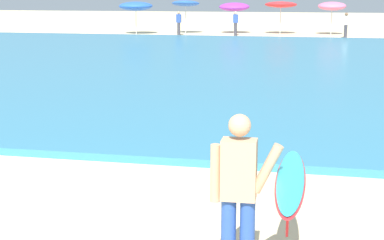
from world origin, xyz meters
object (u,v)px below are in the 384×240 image
surfer_with_board (262,186)px  beachgoer_near_row_mid (236,23)px  beach_umbrella_0 (136,6)px  beach_umbrella_4 (332,6)px  beachgoer_near_row_left (179,22)px  beach_umbrella_1 (186,3)px  beach_umbrella_3 (281,5)px  beachgoer_near_row_right (346,25)px  beach_umbrella_2 (234,7)px

surfer_with_board → beachgoer_near_row_mid: 34.35m
surfer_with_board → beach_umbrella_0: beach_umbrella_0 is taller
beach_umbrella_0 → beach_umbrella_4: beach_umbrella_4 is taller
surfer_with_board → beachgoer_near_row_left: bearing=104.6°
beach_umbrella_0 → beach_umbrella_1: (3.17, 1.32, 0.17)m
beach_umbrella_3 → beachgoer_near_row_mid: (-2.78, -2.11, -1.14)m
beachgoer_near_row_right → beach_umbrella_4: bearing=106.1°
beach_umbrella_0 → beachgoer_near_row_left: size_ratio=1.45×
beach_umbrella_4 → beachgoer_near_row_left: bearing=-165.9°
beach_umbrella_0 → beach_umbrella_1: size_ratio=0.99×
surfer_with_board → beach_umbrella_4: (1.15, 35.98, 0.88)m
beach_umbrella_0 → beachgoer_near_row_right: size_ratio=1.45×
beach_umbrella_2 → surfer_with_board: bearing=-81.5°
surfer_with_board → beach_umbrella_2: (-5.39, 35.91, 0.80)m
beach_umbrella_0 → beachgoer_near_row_left: (3.11, -0.53, -1.03)m
surfer_with_board → beach_umbrella_3: beach_umbrella_3 is taller
beach_umbrella_0 → beachgoer_near_row_left: 3.32m
surfer_with_board → beach_umbrella_0: bearing=109.2°
beach_umbrella_3 → beachgoer_near_row_left: 7.10m
beach_umbrella_1 → beach_umbrella_4: beach_umbrella_1 is taller
beachgoer_near_row_left → beach_umbrella_4: bearing=14.1°
beach_umbrella_2 → beach_umbrella_3: bearing=3.1°
beach_umbrella_4 → surfer_with_board: bearing=-91.8°
beachgoer_near_row_right → beach_umbrella_0: bearing=176.0°
beach_umbrella_3 → beach_umbrella_4: beach_umbrella_3 is taller
beach_umbrella_4 → beachgoer_near_row_mid: beach_umbrella_4 is taller
beach_umbrella_1 → beachgoer_near_row_mid: size_ratio=1.47×
beach_umbrella_4 → beachgoer_near_row_mid: bearing=-162.0°
beach_umbrella_2 → beach_umbrella_3: (3.15, 0.17, 0.16)m
beach_umbrella_0 → beach_umbrella_1: bearing=22.6°
beach_umbrella_1 → beach_umbrella_4: 9.86m
beachgoer_near_row_left → beach_umbrella_0: bearing=170.4°
beach_umbrella_4 → beachgoer_near_row_left: beach_umbrella_4 is taller
beachgoer_near_row_left → beachgoer_near_row_right: 10.75m
beach_umbrella_3 → beachgoer_near_row_left: size_ratio=1.41×
beach_umbrella_3 → beach_umbrella_0: bearing=-167.9°
beach_umbrella_3 → beach_umbrella_1: bearing=-173.5°
beach_umbrella_3 → beach_umbrella_4: 3.39m
beachgoer_near_row_left → beachgoer_near_row_mid: (3.73, 0.48, 0.00)m
beach_umbrella_2 → beachgoer_near_row_mid: 2.20m
beach_umbrella_2 → beach_umbrella_3: beach_umbrella_3 is taller
beachgoer_near_row_mid → beachgoer_near_row_right: same height
beachgoer_near_row_left → beachgoer_near_row_right: (10.74, -0.43, 0.00)m
beach_umbrella_0 → surfer_with_board: bearing=-70.8°
beachgoer_near_row_left → surfer_with_board: bearing=-75.4°
beach_umbrella_1 → beach_umbrella_2: bearing=9.6°
beachgoer_near_row_mid → beach_umbrella_0: bearing=179.6°
beach_umbrella_2 → beachgoer_near_row_left: beach_umbrella_2 is taller
surfer_with_board → beach_umbrella_2: bearing=98.5°
surfer_with_board → beachgoer_near_row_left: (-8.75, 33.50, -0.18)m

